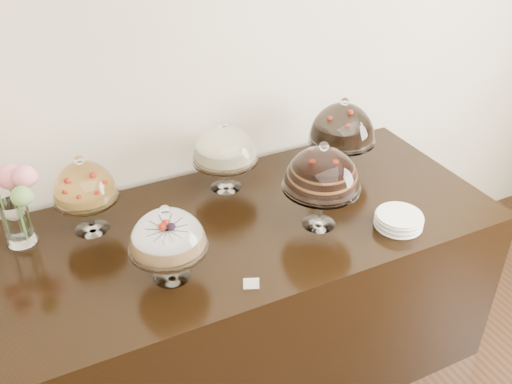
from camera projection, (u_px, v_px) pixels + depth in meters
name	position (u px, v px, depth m)	size (l,w,h in m)	color
wall_back	(218.00, 49.00, 2.66)	(5.00, 0.04, 3.00)	beige
display_counter	(252.00, 295.00, 2.78)	(2.20, 1.00, 0.90)	black
cake_stand_sugar_sponge	(167.00, 235.00, 2.11)	(0.30, 0.30, 0.33)	white
cake_stand_choco_layer	(322.00, 172.00, 2.37)	(0.33, 0.33, 0.41)	white
cake_stand_cheesecake	(225.00, 147.00, 2.65)	(0.32, 0.32, 0.35)	white
cake_stand_dark_choco	(343.00, 126.00, 2.80)	(0.33, 0.33, 0.39)	white
cake_stand_fruit_tart	(84.00, 185.00, 2.36)	(0.27, 0.27, 0.36)	white
flower_vase	(10.00, 198.00, 2.29)	(0.26, 0.27, 0.35)	white
plate_stack	(399.00, 220.00, 2.48)	(0.20, 0.20, 0.06)	white
price_card_left	(251.00, 284.00, 2.15)	(0.06, 0.01, 0.04)	white
price_card_right	(405.00, 233.00, 2.42)	(0.06, 0.01, 0.04)	white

